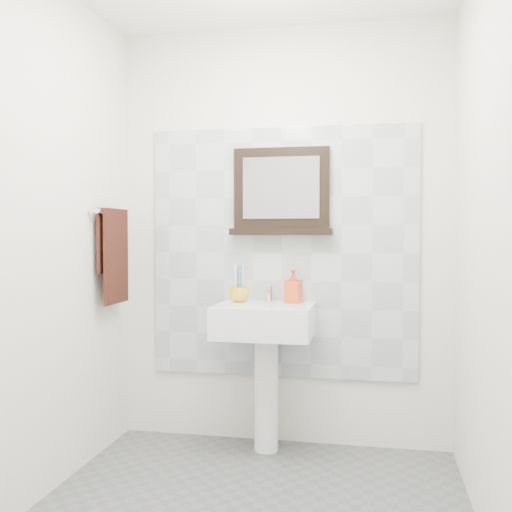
{
  "coord_description": "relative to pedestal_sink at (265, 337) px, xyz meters",
  "views": [
    {
      "loc": [
        0.55,
        -2.47,
        1.27
      ],
      "look_at": [
        -0.05,
        0.55,
        1.15
      ],
      "focal_mm": 42.0,
      "sensor_mm": 36.0,
      "label": 1
    }
  ],
  "objects": [
    {
      "name": "back_wall",
      "position": [
        0.07,
        0.23,
        0.57
      ],
      "size": [
        2.0,
        0.01,
        2.5
      ],
      "primitive_type": "cube",
      "color": "silver",
      "rests_on": "ground"
    },
    {
      "name": "towel_bar",
      "position": [
        -0.88,
        -0.1,
        0.71
      ],
      "size": [
        0.07,
        0.4,
        0.03
      ],
      "color": "silver",
      "rests_on": "left_wall"
    },
    {
      "name": "left_wall",
      "position": [
        -0.93,
        -0.87,
        0.57
      ],
      "size": [
        0.01,
        2.2,
        2.5
      ],
      "primitive_type": "cube",
      "color": "silver",
      "rests_on": "ground"
    },
    {
      "name": "soap_dispenser",
      "position": [
        0.15,
        0.12,
        0.28
      ],
      "size": [
        0.1,
        0.11,
        0.2
      ],
      "primitive_type": "imported",
      "rotation": [
        0.0,
        0.0,
        -0.19
      ],
      "color": "red",
      "rests_on": "pedestal_sink"
    },
    {
      "name": "toothbrush_cup",
      "position": [
        -0.17,
        0.1,
        0.23
      ],
      "size": [
        0.15,
        0.15,
        0.09
      ],
      "primitive_type": "imported",
      "rotation": [
        0.0,
        0.0,
        0.39
      ],
      "color": "#F3A81C",
      "rests_on": "pedestal_sink"
    },
    {
      "name": "splashback",
      "position": [
        0.07,
        0.21,
        0.47
      ],
      "size": [
        1.6,
        0.02,
        1.5
      ],
      "primitive_type": "cube",
      "color": "#B1BBC0",
      "rests_on": "back_wall"
    },
    {
      "name": "right_wall",
      "position": [
        1.07,
        -0.87,
        0.57
      ],
      "size": [
        0.01,
        2.2,
        2.5
      ],
      "primitive_type": "cube",
      "color": "silver",
      "rests_on": "ground"
    },
    {
      "name": "pedestal_sink",
      "position": [
        0.0,
        0.0,
        0.0
      ],
      "size": [
        0.55,
        0.44,
        0.96
      ],
      "color": "white",
      "rests_on": "ground"
    },
    {
      "name": "framed_mirror",
      "position": [
        0.07,
        0.19,
        0.83
      ],
      "size": [
        0.61,
        0.11,
        0.52
      ],
      "color": "black",
      "rests_on": "back_wall"
    },
    {
      "name": "toothbrushes",
      "position": [
        -0.17,
        0.1,
        0.31
      ],
      "size": [
        0.05,
        0.04,
        0.21
      ],
      "color": "white",
      "rests_on": "toothbrush_cup"
    },
    {
      "name": "front_wall",
      "position": [
        0.07,
        -1.97,
        0.57
      ],
      "size": [
        2.0,
        0.01,
        2.5
      ],
      "primitive_type": "cube",
      "color": "silver",
      "rests_on": "ground"
    },
    {
      "name": "hand_towel",
      "position": [
        -0.88,
        -0.1,
        0.5
      ],
      "size": [
        0.06,
        0.3,
        0.55
      ],
      "color": "black",
      "rests_on": "towel_bar"
    }
  ]
}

